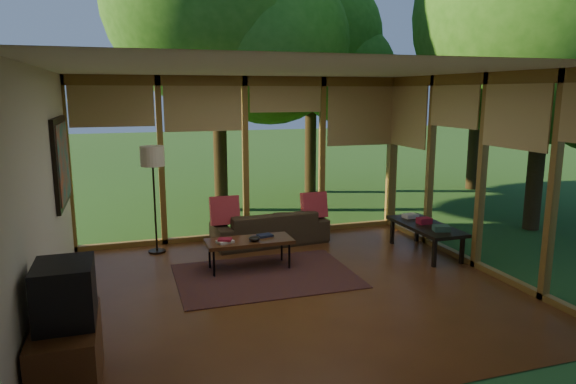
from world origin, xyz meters
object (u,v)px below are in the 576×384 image
object	(u,v)px
sofa	(270,227)
floor_lamp	(153,162)
coffee_table	(249,242)
side_console	(426,227)
media_cabinet	(68,356)
television	(65,293)

from	to	relation	value
sofa	floor_lamp	distance (m)	2.13
coffee_table	side_console	size ratio (longest dim) A/B	0.86
media_cabinet	floor_lamp	distance (m)	3.91
sofa	coffee_table	size ratio (longest dim) A/B	1.54
side_console	television	bearing A→B (deg)	-154.39
coffee_table	media_cabinet	bearing A→B (deg)	-130.94
coffee_table	side_console	xyz separation A→B (m)	(2.74, -0.13, 0.02)
television	floor_lamp	distance (m)	3.79
coffee_table	television	bearing A→B (deg)	-130.67
sofa	television	size ratio (longest dim) A/B	3.37
media_cabinet	sofa	bearing A→B (deg)	52.45
floor_lamp	coffee_table	size ratio (longest dim) A/B	1.38
television	coffee_table	xyz separation A→B (m)	(2.11, 2.46, -0.46)
television	side_console	size ratio (longest dim) A/B	0.39
sofa	coffee_table	distance (m)	1.28
sofa	television	bearing A→B (deg)	48.12
media_cabinet	side_console	distance (m)	5.40
coffee_table	floor_lamp	bearing A→B (deg)	135.20
sofa	coffee_table	world-z (taller)	sofa
coffee_table	side_console	bearing A→B (deg)	-2.72
television	floor_lamp	world-z (taller)	floor_lamp
floor_lamp	coffee_table	distance (m)	1.96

